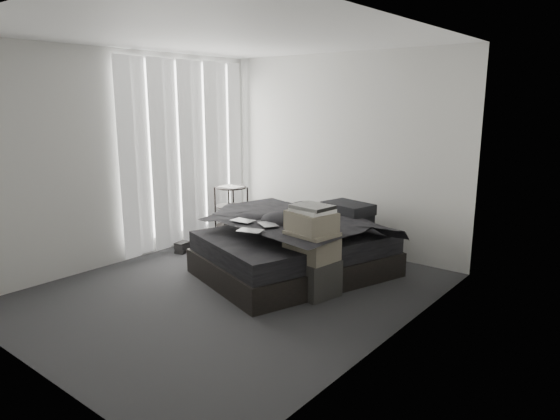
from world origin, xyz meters
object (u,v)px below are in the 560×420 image
Objects in this scene: bed at (295,262)px; laptop at (319,218)px; side_stand at (231,215)px; box_lower at (311,276)px.

laptop is (0.37, -0.07, 0.61)m from bed.
side_stand is at bearing -160.91° from laptop.
laptop is at bearing 112.37° from box_lower.
side_stand reaches higher than laptop.
laptop is at bearing 7.50° from bed.
laptop is 0.41× the size of side_stand.
bed is 3.94× the size of box_lower.
laptop is 0.63× the size of box_lower.
box_lower is (0.50, -0.37, 0.05)m from bed.
side_stand is (-1.52, 0.51, 0.26)m from bed.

